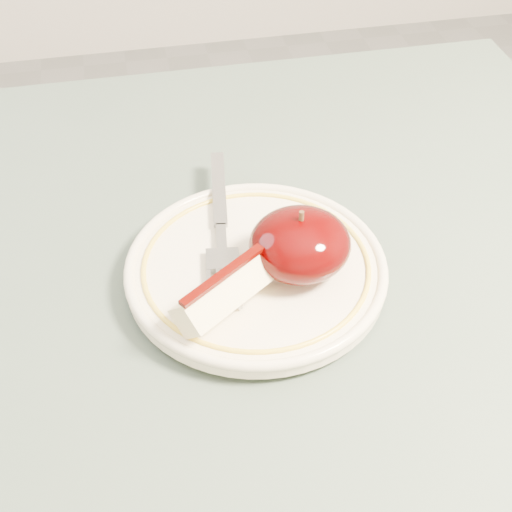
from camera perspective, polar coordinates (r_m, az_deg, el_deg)
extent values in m
cylinder|color=brown|center=(1.17, 12.94, -2.45)|extent=(0.05, 0.05, 0.71)
cube|color=#44544B|center=(0.55, -5.20, -10.69)|extent=(0.90, 0.90, 0.04)
cylinder|color=#EBE1C5|center=(0.59, 0.00, -1.76)|extent=(0.12, 0.12, 0.01)
cylinder|color=#EBE1C5|center=(0.58, 0.00, -1.14)|extent=(0.21, 0.21, 0.01)
torus|color=#EBE1C5|center=(0.58, 0.00, -0.79)|extent=(0.22, 0.22, 0.01)
torus|color=gold|center=(0.58, 0.00, -0.69)|extent=(0.19, 0.19, 0.00)
ellipsoid|color=#2C0000|center=(0.56, 3.53, 0.95)|extent=(0.08, 0.08, 0.05)
cylinder|color=#472D19|center=(0.54, 3.66, 3.11)|extent=(0.00, 0.00, 0.01)
cube|color=#FFEDBB|center=(0.53, -2.60, -3.01)|extent=(0.09, 0.08, 0.04)
cube|color=#380401|center=(0.52, -2.66, -1.51)|extent=(0.07, 0.05, 0.00)
cube|color=gray|center=(0.65, -2.99, 5.46)|extent=(0.03, 0.11, 0.00)
cube|color=gray|center=(0.60, -2.79, 1.54)|extent=(0.01, 0.03, 0.00)
cube|color=gray|center=(0.58, -2.70, -0.29)|extent=(0.03, 0.03, 0.00)
cube|color=gray|center=(0.56, -1.38, -2.53)|extent=(0.01, 0.04, 0.00)
cube|color=gray|center=(0.56, -2.18, -2.57)|extent=(0.01, 0.04, 0.00)
cube|color=gray|center=(0.56, -2.99, -2.61)|extent=(0.01, 0.04, 0.00)
cube|color=gray|center=(0.56, -3.79, -2.65)|extent=(0.01, 0.04, 0.00)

